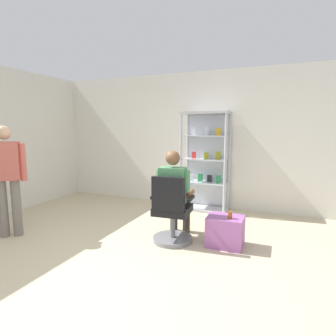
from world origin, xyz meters
name	(u,v)px	position (x,y,z in m)	size (l,w,h in m)	color
ground_plane	(107,269)	(0.00, 0.00, 0.00)	(7.20, 7.20, 0.00)	#C6B793
back_wall	(190,140)	(0.00, 3.00, 1.35)	(6.00, 0.10, 2.70)	silver
display_cabinet_main	(206,161)	(0.40, 2.76, 0.96)	(0.90, 0.45, 1.90)	#B7B7BC
office_chair	(171,215)	(0.40, 0.97, 0.39)	(0.58, 0.56, 0.96)	slate
seated_shopkeeper	(175,190)	(0.38, 1.13, 0.71)	(0.51, 0.59, 1.29)	#3F382D
storage_crate	(225,231)	(1.11, 1.16, 0.20)	(0.48, 0.38, 0.41)	#9E599E
tea_glass	(230,215)	(1.18, 1.09, 0.46)	(0.06, 0.06, 0.10)	brown
standing_customer	(7,174)	(-1.90, 0.29, 0.93)	(0.42, 0.40, 1.63)	slate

